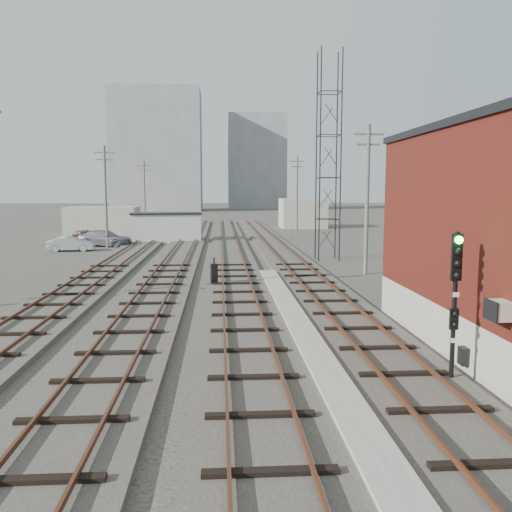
{
  "coord_description": "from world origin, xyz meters",
  "views": [
    {
      "loc": [
        -2.33,
        -4.2,
        5.08
      ],
      "look_at": [
        -0.77,
        19.51,
        2.2
      ],
      "focal_mm": 38.0,
      "sensor_mm": 36.0,
      "label": 1
    }
  ],
  "objects": [
    {
      "name": "track_left",
      "position": [
        -9.5,
        39.0,
        0.11
      ],
      "size": [
        3.2,
        90.0,
        0.39
      ],
      "color": "#332D28",
      "rests_on": "ground"
    },
    {
      "name": "utility_pole_right_a",
      "position": [
        6.5,
        28.0,
        4.8
      ],
      "size": [
        1.8,
        0.24,
        9.0
      ],
      "color": "#595147",
      "rests_on": "ground"
    },
    {
      "name": "track_mid_right",
      "position": [
        -1.5,
        39.0,
        0.11
      ],
      "size": [
        3.2,
        90.0,
        0.39
      ],
      "color": "#332D28",
      "rests_on": "ground"
    },
    {
      "name": "car_grey",
      "position": [
        -12.9,
        46.01,
        0.74
      ],
      "size": [
        5.45,
        3.46,
        1.47
      ],
      "primitive_type": "imported",
      "rotation": [
        0.0,
        0.0,
        1.27
      ],
      "color": "slate",
      "rests_on": "ground"
    },
    {
      "name": "ground",
      "position": [
        0.0,
        60.0,
        0.0
      ],
      "size": [
        320.0,
        320.0,
        0.0
      ],
      "primitive_type": "plane",
      "color": "#282621",
      "rests_on": "ground"
    },
    {
      "name": "utility_pole_right_b",
      "position": [
        6.5,
        58.0,
        4.8
      ],
      "size": [
        1.8,
        0.24,
        9.0
      ],
      "color": "#595147",
      "rests_on": "ground"
    },
    {
      "name": "track_right",
      "position": [
        2.5,
        39.0,
        0.11
      ],
      "size": [
        3.2,
        90.0,
        0.39
      ],
      "color": "#332D28",
      "rests_on": "ground"
    },
    {
      "name": "lattice_tower",
      "position": [
        5.5,
        35.0,
        7.5
      ],
      "size": [
        1.6,
        1.6,
        15.0
      ],
      "color": "black",
      "rests_on": "ground"
    },
    {
      "name": "car_red",
      "position": [
        -14.49,
        48.58,
        0.67
      ],
      "size": [
        4.07,
        1.94,
        1.34
      ],
      "primitive_type": "imported",
      "rotation": [
        0.0,
        0.0,
        1.48
      ],
      "color": "maroon",
      "rests_on": "ground"
    },
    {
      "name": "signal_mast",
      "position": [
        3.7,
        9.15,
        2.37
      ],
      "size": [
        0.4,
        0.41,
        4.04
      ],
      "color": "gray",
      "rests_on": "ground"
    },
    {
      "name": "switch_stand",
      "position": [
        -2.68,
        24.19,
        0.69
      ],
      "size": [
        0.41,
        0.41,
        1.46
      ],
      "rotation": [
        0.0,
        0.0,
        0.26
      ],
      "color": "black",
      "rests_on": "ground"
    },
    {
      "name": "apartment_left",
      "position": [
        -18.0,
        135.0,
        15.0
      ],
      "size": [
        22.0,
        14.0,
        30.0
      ],
      "primitive_type": "cube",
      "color": "gray",
      "rests_on": "ground"
    },
    {
      "name": "utility_pole_left_c",
      "position": [
        -12.5,
        70.0,
        4.8
      ],
      "size": [
        1.8,
        0.24,
        9.0
      ],
      "color": "#595147",
      "rests_on": "ground"
    },
    {
      "name": "apartment_right",
      "position": [
        8.0,
        150.0,
        13.0
      ],
      "size": [
        16.0,
        12.0,
        26.0
      ],
      "primitive_type": "cube",
      "color": "gray",
      "rests_on": "ground"
    },
    {
      "name": "car_silver",
      "position": [
        -14.9,
        42.05,
        0.62
      ],
      "size": [
        3.89,
        1.73,
        1.24
      ],
      "primitive_type": "imported",
      "rotation": [
        0.0,
        0.0,
        1.68
      ],
      "color": "#A7AAAF",
      "rests_on": "ground"
    },
    {
      "name": "utility_pole_left_b",
      "position": [
        -12.5,
        45.0,
        4.8
      ],
      "size": [
        1.8,
        0.24,
        9.0
      ],
      "color": "#595147",
      "rests_on": "ground"
    },
    {
      "name": "platform_curb",
      "position": [
        0.5,
        14.0,
        0.13
      ],
      "size": [
        0.9,
        28.0,
        0.26
      ],
      "primitive_type": "cube",
      "color": "gray",
      "rests_on": "ground"
    },
    {
      "name": "shed_right",
      "position": [
        9.0,
        70.0,
        2.0
      ],
      "size": [
        6.0,
        6.0,
        4.0
      ],
      "primitive_type": "cube",
      "color": "gray",
      "rests_on": "ground"
    },
    {
      "name": "site_trailer",
      "position": [
        -7.71,
        49.58,
        1.46
      ],
      "size": [
        7.25,
        3.94,
        2.9
      ],
      "rotation": [
        0.0,
        0.0,
        0.14
      ],
      "color": "silver",
      "rests_on": "ground"
    },
    {
      "name": "shed_left",
      "position": [
        -16.0,
        60.0,
        1.6
      ],
      "size": [
        8.0,
        5.0,
        3.2
      ],
      "primitive_type": "cube",
      "color": "gray",
      "rests_on": "ground"
    },
    {
      "name": "track_mid_left",
      "position": [
        -5.5,
        39.0,
        0.11
      ],
      "size": [
        3.2,
        90.0,
        0.39
      ],
      "color": "#332D28",
      "rests_on": "ground"
    }
  ]
}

